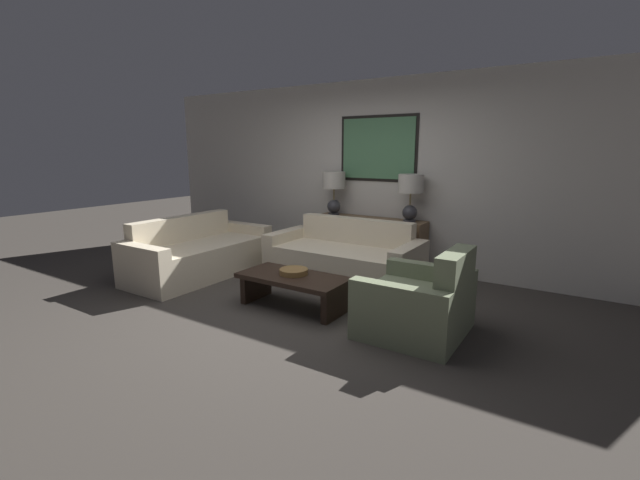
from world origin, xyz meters
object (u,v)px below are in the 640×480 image
Objects in this scene: couch_by_back_wall at (344,260)px; couch_by_side at (199,255)px; coffee_table at (293,284)px; table_lamp_right at (411,191)px; decorative_bowl at (294,271)px; armchair_near_back_wall at (419,305)px; table_lamp_left at (334,187)px; console_table at (369,243)px.

couch_by_back_wall is 1.00× the size of couch_by_side.
coffee_table is (1.83, -0.31, -0.01)m from couch_by_side.
table_lamp_right is 0.32× the size of couch_by_side.
couch_by_back_wall is 6.41× the size of decorative_bowl.
couch_by_back_wall is 2.07× the size of armchair_near_back_wall.
console_table is at bearing 0.00° from table_lamp_left.
table_lamp_right is at bearing 114.39° from armchair_near_back_wall.
decorative_bowl is at bearing -177.72° from armchair_near_back_wall.
console_table is at bearing 128.26° from armchair_near_back_wall.
decorative_bowl is at bearing -108.03° from table_lamp_right.
table_lamp_left is at bearing 108.31° from coffee_table.
table_lamp_right reaches higher than coffee_table.
coffee_table is at bearing -71.69° from table_lamp_left.
couch_by_side is at bearing -146.98° from table_lamp_right.
table_lamp_right is at bearing 33.02° from couch_by_side.
couch_by_back_wall reaches higher than console_table.
coffee_table is (-0.57, -1.87, -0.88)m from table_lamp_right.
couch_by_side is 1.86m from coffee_table.
console_table is 0.98m from table_lamp_left.
coffee_table is 1.37m from armchair_near_back_wall.
coffee_table is at bearing -59.06° from decorative_bowl.
console_table is 0.82× the size of couch_by_back_wall.
couch_by_back_wall is 1.99m from couch_by_side.
table_lamp_left is 2.05× the size of decorative_bowl.
decorative_bowl is (-0.00, -1.11, 0.11)m from couch_by_back_wall.
armchair_near_back_wall reaches higher than couch_by_side.
table_lamp_left is (-0.59, 0.00, 0.78)m from console_table.
table_lamp_left reaches higher than couch_by_side.
coffee_table is (0.62, -1.87, -0.88)m from table_lamp_left.
table_lamp_left is 0.66× the size of armchair_near_back_wall.
table_lamp_left and table_lamp_right have the same top height.
decorative_bowl is (-0.03, 0.04, 0.12)m from coffee_table.
coffee_table is at bearing -88.74° from couch_by_back_wall.
console_table is 0.72m from couch_by_back_wall.
table_lamp_left is at bearing 129.70° from couch_by_back_wall.
table_lamp_left is 2.80m from armchair_near_back_wall.
couch_by_back_wall is at bearing -90.00° from console_table.
couch_by_back_wall reaches higher than decorative_bowl.
couch_by_back_wall is at bearing 142.91° from armchair_near_back_wall.
armchair_near_back_wall is at bearing -41.66° from table_lamp_left.
table_lamp_left is at bearing 52.13° from couch_by_side.
decorative_bowl is (-0.00, -1.83, 0.02)m from console_table.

